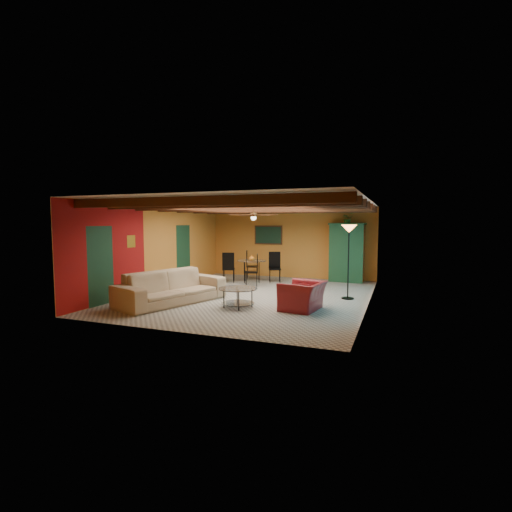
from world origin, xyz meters
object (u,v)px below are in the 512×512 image
at_px(coffee_table, 238,298).
at_px(vase, 252,249).
at_px(floor_lamp, 348,262).
at_px(armchair, 303,296).
at_px(dining_table, 252,267).
at_px(sofa, 172,287).
at_px(potted_plant, 348,218).
at_px(armoire, 347,253).

relative_size(coffee_table, vase, 4.94).
distance_m(floor_lamp, vase, 4.05).
height_order(armchair, floor_lamp, floor_lamp).
bearing_deg(armchair, dining_table, -134.29).
xyz_separation_m(sofa, floor_lamp, (4.30, 2.24, 0.61)).
relative_size(dining_table, potted_plant, 4.68).
bearing_deg(potted_plant, coffee_table, -110.62).
height_order(potted_plant, vase, potted_plant).
xyz_separation_m(sofa, coffee_table, (1.85, 0.14, -0.18)).
distance_m(dining_table, floor_lamp, 4.08).
bearing_deg(armoire, coffee_table, -105.66).
xyz_separation_m(armchair, vase, (-2.75, 3.60, 0.85)).
height_order(coffee_table, potted_plant, potted_plant).
relative_size(coffee_table, floor_lamp, 0.48).
height_order(coffee_table, vase, vase).
xyz_separation_m(armchair, dining_table, (-2.75, 3.60, 0.20)).
distance_m(sofa, armoire, 6.71).
distance_m(armchair, coffee_table, 1.62).
bearing_deg(floor_lamp, potted_plant, 97.96).
relative_size(armchair, dining_table, 0.51).
distance_m(coffee_table, potted_plant, 6.03).
relative_size(sofa, armoire, 1.43).
bearing_deg(floor_lamp, armchair, -116.04).
height_order(sofa, armoire, armoire).
relative_size(floor_lamp, vase, 10.39).
bearing_deg(floor_lamp, sofa, -152.53).
distance_m(sofa, vase, 4.20).
xyz_separation_m(sofa, potted_plant, (3.85, 5.46, 1.86)).
xyz_separation_m(sofa, armchair, (3.44, 0.47, -0.08)).
bearing_deg(armchair, potted_plant, -176.36).
distance_m(armoire, potted_plant, 1.26).
relative_size(sofa, dining_table, 1.39).
bearing_deg(vase, potted_plant, 23.65).
bearing_deg(armoire, armchair, -89.79).
distance_m(sofa, dining_table, 4.13).
bearing_deg(dining_table, vase, 0.00).
bearing_deg(armchair, sofa, -73.86).
bearing_deg(vase, sofa, -99.65).
bearing_deg(sofa, coffee_table, -66.49).
bearing_deg(coffee_table, armoire, 69.38).
bearing_deg(armchair, floor_lamp, 162.35).
height_order(armchair, dining_table, dining_table).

